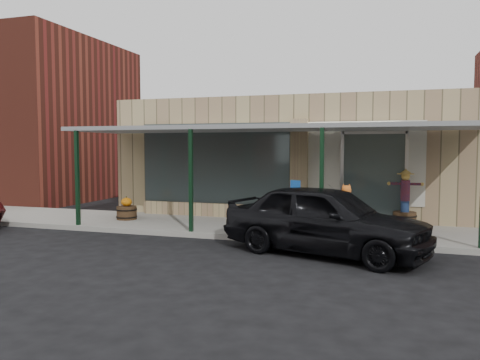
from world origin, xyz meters
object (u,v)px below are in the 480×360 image
(barrel_scarecrow, at_px, (405,207))
(barrel_pumpkin, at_px, (127,211))
(parked_sedan, at_px, (325,219))
(handicap_sign, at_px, (295,200))

(barrel_scarecrow, distance_m, barrel_pumpkin, 8.68)
(barrel_scarecrow, relative_size, parked_sedan, 0.33)
(barrel_scarecrow, height_order, barrel_pumpkin, barrel_scarecrow)
(barrel_pumpkin, bearing_deg, barrel_scarecrow, 7.89)
(barrel_scarecrow, height_order, handicap_sign, barrel_scarecrow)
(barrel_scarecrow, relative_size, handicap_sign, 1.16)
(barrel_scarecrow, xyz_separation_m, parked_sedan, (-1.88, -3.64, 0.10))
(barrel_pumpkin, relative_size, handicap_sign, 0.52)
(barrel_pumpkin, relative_size, parked_sedan, 0.15)
(handicap_sign, relative_size, parked_sedan, 0.28)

